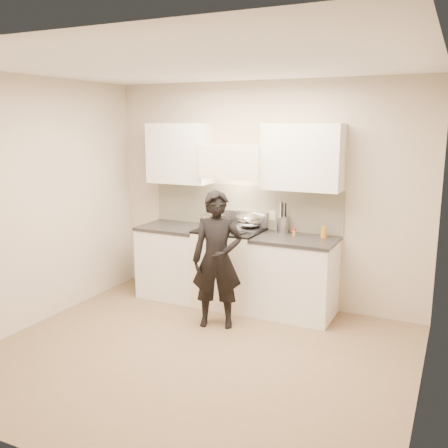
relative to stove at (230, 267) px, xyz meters
The scene contains 11 objects.
ground_plane 1.53m from the stove, 78.12° to the right, with size 4.00×4.00×0.00m, color #83664A.
room_shell 1.56m from the stove, 77.04° to the right, with size 4.04×3.54×2.70m.
stove is the anchor object (origin of this frame).
counter_right 0.83m from the stove, ahead, with size 0.92×0.67×0.92m.
counter_left 0.78m from the stove, behind, with size 0.82×0.67×0.92m.
wok 0.62m from the stove, 35.40° to the left, with size 0.33×0.41×0.26m.
stock_pot 0.61m from the stove, 153.86° to the right, with size 0.34×0.32×0.17m.
utensil_crock 0.84m from the stove, 19.11° to the left, with size 0.14×0.14×0.36m.
spice_jar 0.92m from the stove, ahead, with size 0.04×0.04×0.08m.
oil_glass 1.23m from the stove, ahead, with size 0.07×0.07×0.13m.
person 0.74m from the stove, 76.67° to the right, with size 0.55×0.36×1.50m, color black.
Camera 1 is at (2.16, -3.91, 2.21)m, focal length 40.00 mm.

